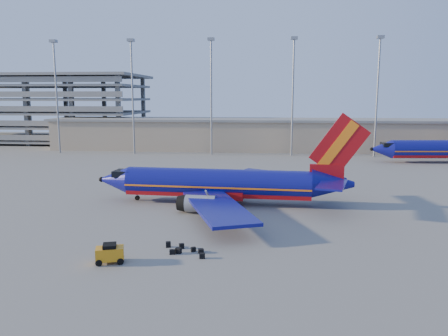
% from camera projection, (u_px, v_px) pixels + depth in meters
% --- Properties ---
extents(ground, '(220.00, 220.00, 0.00)m').
position_uv_depth(ground, '(207.00, 196.00, 64.78)').
color(ground, slate).
rests_on(ground, ground).
extents(terminal_building, '(122.00, 16.00, 8.50)m').
position_uv_depth(terminal_building, '(271.00, 134.00, 120.10)').
color(terminal_building, tan).
rests_on(terminal_building, ground).
extents(parking_garage, '(62.00, 32.00, 21.40)m').
position_uv_depth(parking_garage, '(48.00, 105.00, 141.48)').
color(parking_garage, slate).
rests_on(parking_garage, ground).
extents(light_mast_row, '(101.60, 1.60, 28.65)m').
position_uv_depth(light_mast_row, '(252.00, 84.00, 106.64)').
color(light_mast_row, gray).
rests_on(light_mast_row, ground).
extents(aircraft_main, '(37.00, 35.54, 12.52)m').
position_uv_depth(aircraft_main, '(224.00, 184.00, 59.63)').
color(aircraft_main, navy).
rests_on(aircraft_main, ground).
extents(baggage_tug, '(2.74, 2.10, 1.74)m').
position_uv_depth(baggage_tug, '(110.00, 253.00, 38.50)').
color(baggage_tug, orange).
rests_on(baggage_tug, ground).
extents(luggage_pile, '(4.30, 3.13, 0.55)m').
position_uv_depth(luggage_pile, '(185.00, 250.00, 41.18)').
color(luggage_pile, black).
rests_on(luggage_pile, ground).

